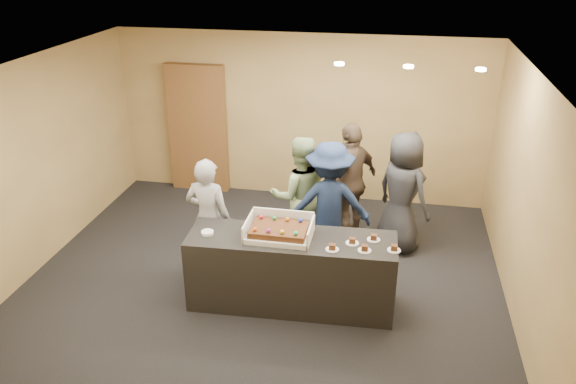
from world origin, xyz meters
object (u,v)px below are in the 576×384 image
(person_server_grey, at_px, (209,219))
(person_dark_suit, at_px, (402,192))
(storage_cabinet, at_px, (198,129))
(person_navy_man, at_px, (329,204))
(person_sage_man, at_px, (300,195))
(person_brown_extra, at_px, (351,182))
(cake_box, at_px, (280,232))
(sheet_cake, at_px, (279,229))
(plate_stack, at_px, (207,233))
(serving_counter, at_px, (291,271))

(person_server_grey, xyz_separation_m, person_dark_suit, (2.39, 1.15, 0.05))
(storage_cabinet, bearing_deg, person_navy_man, -38.68)
(person_sage_man, relative_size, person_brown_extra, 0.97)
(cake_box, height_order, sheet_cake, cake_box)
(person_dark_suit, bearing_deg, person_sage_man, 54.17)
(person_sage_man, height_order, person_brown_extra, person_brown_extra)
(cake_box, relative_size, plate_stack, 5.28)
(person_server_grey, relative_size, person_navy_man, 0.94)
(plate_stack, height_order, person_brown_extra, person_brown_extra)
(cake_box, height_order, person_brown_extra, person_brown_extra)
(person_navy_man, bearing_deg, person_server_grey, 12.79)
(cake_box, height_order, person_server_grey, person_server_grey)
(sheet_cake, bearing_deg, storage_cabinet, 123.78)
(serving_counter, xyz_separation_m, person_dark_suit, (1.24, 1.60, 0.40))
(cake_box, height_order, person_dark_suit, person_dark_suit)
(person_sage_man, relative_size, person_navy_man, 0.98)
(person_navy_man, bearing_deg, cake_box, 56.70)
(person_brown_extra, height_order, person_dark_suit, person_brown_extra)
(person_dark_suit, bearing_deg, plate_stack, 78.08)
(person_server_grey, xyz_separation_m, person_sage_man, (1.02, 0.82, 0.03))
(plate_stack, height_order, person_navy_man, person_navy_man)
(person_navy_man, bearing_deg, sheet_cake, 57.24)
(person_server_grey, distance_m, person_navy_man, 1.57)
(serving_counter, xyz_separation_m, plate_stack, (-0.97, -0.10, 0.47))
(storage_cabinet, relative_size, person_dark_suit, 1.27)
(sheet_cake, bearing_deg, plate_stack, -173.45)
(plate_stack, xyz_separation_m, person_brown_extra, (1.50, 1.89, -0.05))
(storage_cabinet, height_order, person_dark_suit, storage_cabinet)
(person_dark_suit, bearing_deg, person_brown_extra, 25.96)
(serving_counter, height_order, person_brown_extra, person_brown_extra)
(person_server_grey, height_order, person_navy_man, person_navy_man)
(person_server_grey, height_order, person_dark_suit, person_dark_suit)
(serving_counter, height_order, person_navy_man, person_navy_man)
(person_server_grey, bearing_deg, sheet_cake, 160.53)
(sheet_cake, height_order, person_sage_man, person_sage_man)
(person_sage_man, bearing_deg, sheet_cake, 69.16)
(serving_counter, xyz_separation_m, person_navy_man, (0.31, 1.04, 0.40))
(serving_counter, height_order, cake_box, cake_box)
(plate_stack, relative_size, person_brown_extra, 0.08)
(serving_counter, height_order, person_dark_suit, person_dark_suit)
(cake_box, height_order, person_sage_man, person_sage_man)
(storage_cabinet, height_order, sheet_cake, storage_cabinet)
(cake_box, distance_m, person_sage_man, 1.25)
(plate_stack, distance_m, person_sage_man, 1.61)
(sheet_cake, height_order, person_server_grey, person_server_grey)
(plate_stack, relative_size, person_server_grey, 0.09)
(person_sage_man, xyz_separation_m, person_navy_man, (0.43, -0.23, 0.01))
(cake_box, bearing_deg, person_brown_extra, 69.29)
(serving_counter, xyz_separation_m, storage_cabinet, (-2.16, 3.02, 0.63))
(sheet_cake, relative_size, person_server_grey, 0.40)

